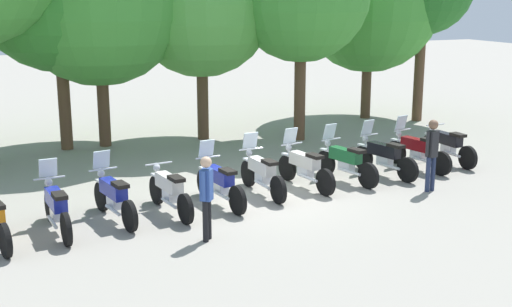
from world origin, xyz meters
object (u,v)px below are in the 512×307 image
(motorcycle_2, at_px, (114,196))
(person_1, at_px, (207,192))
(tree_4, at_px, (201,4))
(motorcycle_6, at_px, (305,167))
(motorcycle_4, at_px, (219,182))
(motorcycle_5, at_px, (262,173))
(motorcycle_9, at_px, (417,150))
(motorcycle_7, at_px, (345,161))
(motorcycle_8, at_px, (384,156))
(motorcycle_10, at_px, (448,145))
(person_0, at_px, (432,150))
(tree_6, at_px, (369,0))
(motorcycle_3, at_px, (169,191))
(motorcycle_1, at_px, (56,207))

(motorcycle_2, relative_size, person_1, 1.32)
(tree_4, bearing_deg, motorcycle_6, -85.90)
(person_1, xyz_separation_m, tree_4, (2.90, 8.65, 3.29))
(motorcycle_2, height_order, motorcycle_4, same)
(motorcycle_5, xyz_separation_m, tree_4, (0.73, 6.31, 3.73))
(motorcycle_9, bearing_deg, person_1, 100.16)
(motorcycle_6, relative_size, tree_4, 0.33)
(motorcycle_7, relative_size, person_1, 1.32)
(motorcycle_8, xyz_separation_m, motorcycle_10, (2.37, 0.42, -0.01))
(motorcycle_5, bearing_deg, tree_4, -9.61)
(motorcycle_6, xyz_separation_m, person_1, (-3.34, -2.45, 0.44))
(person_0, relative_size, tree_4, 0.26)
(motorcycle_4, distance_m, motorcycle_5, 1.24)
(motorcycle_10, height_order, person_1, person_1)
(motorcycle_6, height_order, tree_6, tree_6)
(motorcycle_2, relative_size, motorcycle_9, 1.01)
(motorcycle_10, height_order, tree_4, tree_4)
(person_0, distance_m, person_1, 6.01)
(motorcycle_10, bearing_deg, person_1, 108.71)
(motorcycle_4, bearing_deg, person_1, 146.10)
(motorcycle_3, xyz_separation_m, motorcycle_7, (4.72, 0.69, 0.01))
(motorcycle_2, distance_m, person_1, 2.36)
(motorcycle_3, bearing_deg, motorcycle_9, -89.20)
(motorcycle_2, relative_size, tree_4, 0.33)
(motorcycle_2, bearing_deg, motorcycle_4, -96.89)
(motorcycle_5, height_order, person_0, person_0)
(motorcycle_3, height_order, motorcycle_9, motorcycle_9)
(motorcycle_1, bearing_deg, motorcycle_5, -85.16)
(motorcycle_9, bearing_deg, tree_4, 22.31)
(tree_6, bearing_deg, tree_4, -170.85)
(motorcycle_3, bearing_deg, motorcycle_1, 89.24)
(motorcycle_9, distance_m, person_0, 2.11)
(motorcycle_5, bearing_deg, motorcycle_9, -87.46)
(motorcycle_4, bearing_deg, tree_4, -23.47)
(motorcycle_5, relative_size, tree_4, 0.34)
(tree_4, bearing_deg, motorcycle_2, -122.22)
(tree_6, bearing_deg, motorcycle_9, -111.89)
(person_1, relative_size, tree_4, 0.25)
(motorcycle_6, xyz_separation_m, tree_6, (6.33, 7.30, 3.79))
(motorcycle_2, xyz_separation_m, person_1, (1.38, -1.86, 0.44))
(tree_6, bearing_deg, motorcycle_3, -141.33)
(motorcycle_2, height_order, tree_4, tree_4)
(motorcycle_10, distance_m, person_0, 3.01)
(motorcycle_3, height_order, motorcycle_8, motorcycle_8)
(motorcycle_4, xyz_separation_m, tree_4, (1.92, 6.68, 3.73))
(motorcycle_9, bearing_deg, tree_6, -33.84)
(motorcycle_6, bearing_deg, motorcycle_8, -95.13)
(motorcycle_4, bearing_deg, motorcycle_1, 88.75)
(motorcycle_9, bearing_deg, motorcycle_5, 83.58)
(motorcycle_7, distance_m, motorcycle_10, 3.59)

